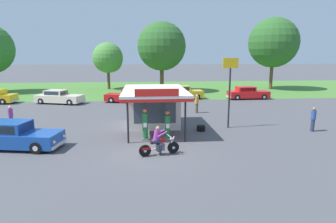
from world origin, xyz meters
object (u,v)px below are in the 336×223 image
(parked_car_back_row_right, at_px, (59,97))
(spare_tire_stack, at_px, (201,128))
(gas_pump_offside, at_px, (168,126))
(bystander_leaning_by_kiosk, at_px, (197,103))
(roadside_pole_sign, at_px, (230,81))
(parked_car_second_row_spare, at_px, (248,93))
(parked_car_back_row_centre_left, at_px, (182,93))
(motorcycle_with_rider, at_px, (159,143))
(parked_car_back_row_centre_right, at_px, (130,96))
(gas_pump_nearside, at_px, (145,126))
(bystander_standing_back_lot, at_px, (11,116))
(bystander_chatting_near_pumps, at_px, (313,119))
(bystander_admiring_sedan, at_px, (163,103))
(featured_classic_sedan, at_px, (13,136))

(parked_car_back_row_right, bearing_deg, spare_tire_stack, -44.06)
(gas_pump_offside, distance_m, spare_tire_stack, 3.20)
(bystander_leaning_by_kiosk, relative_size, roadside_pole_sign, 0.34)
(parked_car_second_row_spare, xyz_separation_m, parked_car_back_row_centre_left, (-7.98, 0.64, 0.04))
(motorcycle_with_rider, bearing_deg, bystander_leaning_by_kiosk, 69.37)
(bystander_leaning_by_kiosk, bearing_deg, parked_car_back_row_centre_right, 133.81)
(parked_car_second_row_spare, bearing_deg, gas_pump_nearside, -128.14)
(gas_pump_offside, relative_size, motorcycle_with_rider, 0.84)
(parked_car_back_row_right, bearing_deg, gas_pump_nearside, -57.64)
(parked_car_second_row_spare, xyz_separation_m, bystander_standing_back_lot, (-22.33, -12.06, 0.17))
(bystander_chatting_near_pumps, bearing_deg, gas_pump_offside, -174.43)
(gas_pump_nearside, bearing_deg, gas_pump_offside, -0.00)
(bystander_leaning_by_kiosk, height_order, bystander_admiring_sedan, bystander_admiring_sedan)
(parked_car_second_row_spare, distance_m, parked_car_back_row_centre_left, 8.01)
(parked_car_back_row_centre_left, distance_m, parked_car_back_row_centre_right, 6.42)
(parked_car_second_row_spare, distance_m, bystander_chatting_near_pumps, 15.05)
(spare_tire_stack, bearing_deg, parked_car_back_row_right, 135.94)
(bystander_chatting_near_pumps, bearing_deg, bystander_leaning_by_kiosk, 133.79)
(gas_pump_nearside, xyz_separation_m, parked_car_back_row_centre_left, (4.60, 16.65, -0.18))
(parked_car_back_row_right, relative_size, bystander_chatting_near_pumps, 3.23)
(bystander_standing_back_lot, relative_size, roadside_pole_sign, 0.32)
(gas_pump_offside, xyz_separation_m, parked_car_back_row_right, (-10.69, 14.65, -0.15))
(bystander_chatting_near_pumps, relative_size, spare_tire_stack, 2.86)
(gas_pump_offside, distance_m, bystander_admiring_sedan, 8.33)
(bystander_admiring_sedan, bearing_deg, parked_car_second_row_spare, 35.38)
(gas_pump_nearside, relative_size, bystander_admiring_sedan, 1.13)
(gas_pump_offside, distance_m, parked_car_back_row_right, 18.13)
(bystander_admiring_sedan, xyz_separation_m, roadside_pole_sign, (4.37, -5.78, 2.49))
(bystander_chatting_near_pumps, bearing_deg, motorcycle_with_rider, -160.64)
(motorcycle_with_rider, bearing_deg, gas_pump_offside, 75.74)
(bystander_admiring_sedan, bearing_deg, motorcycle_with_rider, -95.39)
(parked_car_back_row_centre_left, bearing_deg, bystander_standing_back_lot, -138.50)
(parked_car_second_row_spare, distance_m, bystander_leaning_by_kiosk, 11.06)
(parked_car_second_row_spare, distance_m, bystander_standing_back_lot, 25.38)
(motorcycle_with_rider, height_order, bystander_admiring_sedan, bystander_admiring_sedan)
(parked_car_back_row_centre_left, distance_m, roadside_pole_sign, 14.45)
(parked_car_back_row_centre_left, distance_m, bystander_standing_back_lot, 19.16)
(parked_car_back_row_right, relative_size, spare_tire_stack, 9.23)
(featured_classic_sedan, xyz_separation_m, roadside_pole_sign, (13.66, 3.47, 2.72))
(spare_tire_stack, bearing_deg, motorcycle_with_rider, -124.71)
(parked_car_second_row_spare, relative_size, parked_car_back_row_centre_left, 0.94)
(parked_car_back_row_centre_left, bearing_deg, featured_classic_sedan, -124.65)
(gas_pump_offside, height_order, featured_classic_sedan, gas_pump_offside)
(gas_pump_offside, relative_size, spare_tire_stack, 3.04)
(bystander_standing_back_lot, xyz_separation_m, spare_tire_stack, (13.70, -2.11, -0.68))
(gas_pump_offside, relative_size, bystander_admiring_sedan, 1.04)
(bystander_leaning_by_kiosk, height_order, roadside_pole_sign, roadside_pole_sign)
(gas_pump_nearside, distance_m, bystander_admiring_sedan, 8.50)
(gas_pump_nearside, relative_size, spare_tire_stack, 3.31)
(roadside_pole_sign, bearing_deg, parked_car_back_row_centre_left, 96.10)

